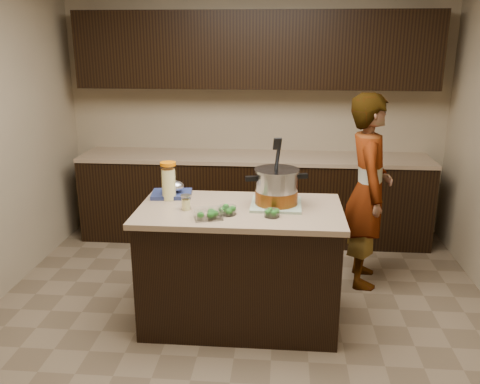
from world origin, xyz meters
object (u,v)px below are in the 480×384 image
object	(u,v)px
stock_pot	(276,189)
lemonade_pitcher	(169,182)
island	(240,265)
person	(368,191)

from	to	relation	value
stock_pot	lemonade_pitcher	distance (m)	0.81
island	lemonade_pitcher	world-z (taller)	lemonade_pitcher
stock_pot	lemonade_pitcher	world-z (taller)	stock_pot
person	island	bearing A→B (deg)	128.82
island	stock_pot	size ratio (longest dim) A/B	3.17
lemonade_pitcher	person	xyz separation A→B (m)	(1.57, 0.59, -0.21)
island	stock_pot	xyz separation A→B (m)	(0.26, 0.07, 0.58)
island	person	xyz separation A→B (m)	(1.02, 0.75, 0.37)
lemonade_pitcher	person	size ratio (longest dim) A/B	0.17
island	lemonade_pitcher	bearing A→B (deg)	163.67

